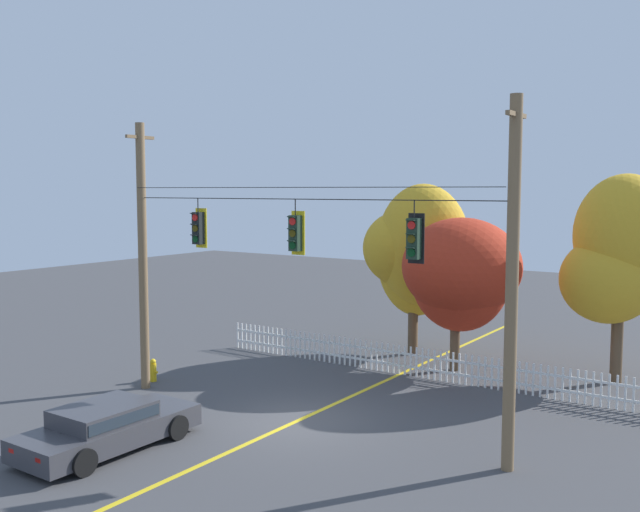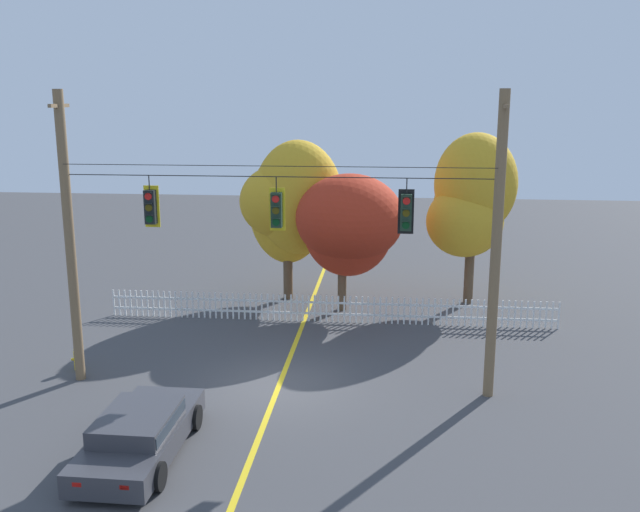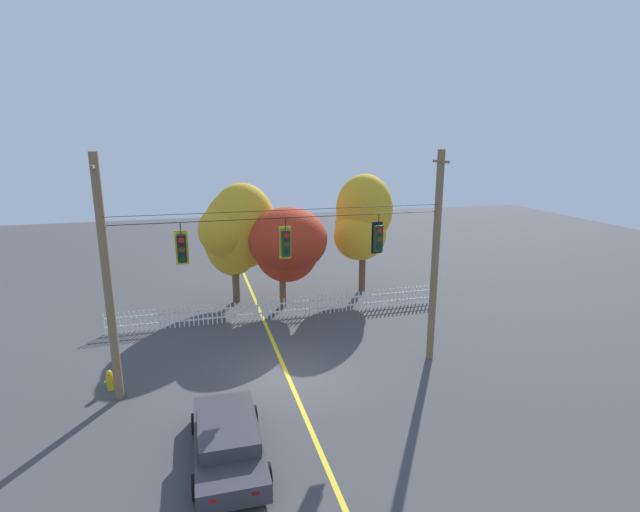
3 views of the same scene
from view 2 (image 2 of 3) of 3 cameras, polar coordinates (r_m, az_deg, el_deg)
ground at (r=20.78m, az=-3.41°, el=-10.61°), size 80.00×80.00×0.00m
lane_centerline_stripe at (r=20.78m, az=-3.41°, el=-10.60°), size 0.16×36.00×0.01m
signal_support_span at (r=19.47m, az=-3.57°, el=1.13°), size 12.31×1.10×8.49m
traffic_signal_northbound_primary at (r=20.19m, az=-13.68°, el=3.93°), size 0.43×0.38×1.48m
traffic_signal_southbound_primary at (r=19.31m, az=-3.56°, el=3.80°), size 0.43×0.38×1.52m
traffic_signal_westbound_side at (r=19.08m, az=7.04°, el=3.58°), size 0.43×0.38×1.54m
white_picket_fence at (r=26.25m, az=0.78°, el=-4.32°), size 16.81×0.06×1.03m
autumn_maple_near_fence at (r=28.53m, az=-2.46°, el=4.42°), size 4.16×3.41×6.62m
autumn_maple_mid at (r=26.82m, az=2.38°, el=2.78°), size 4.15×4.02×5.44m
autumn_oak_far_east at (r=28.63m, az=12.19°, el=4.55°), size 3.58×3.39×6.93m
parked_car at (r=17.36m, az=-14.51°, el=-13.77°), size 2.04×4.61×1.15m
fire_hydrant at (r=23.08m, az=-19.21°, el=-7.88°), size 0.38×0.22×0.77m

